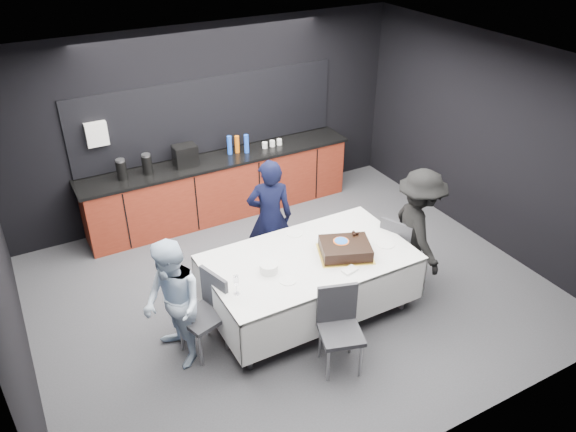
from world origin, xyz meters
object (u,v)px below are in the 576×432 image
object	(u,v)px
party_table	(309,267)
person_center	(270,217)
champagne_flute	(236,281)
person_left	(173,305)
chair_left	(207,308)
person_right	(418,231)
chair_right	(398,246)
cake_assembly	(345,249)
plate_stack	(269,268)
chair_near	(339,322)

from	to	relation	value
party_table	person_center	world-z (taller)	person_center
champagne_flute	person_left	xyz separation A→B (m)	(-0.62, 0.21, -0.21)
champagne_flute	person_center	world-z (taller)	person_center
party_table	person_left	bearing A→B (deg)	-179.88
chair_left	person_right	bearing A→B (deg)	-3.98
chair_left	person_center	distance (m)	1.59
person_left	party_table	bearing A→B (deg)	83.70
chair_right	person_left	distance (m)	2.88
champagne_flute	cake_assembly	bearing A→B (deg)	2.56
party_table	person_left	world-z (taller)	person_left
chair_left	chair_right	xyz separation A→B (m)	(2.51, -0.03, 0.00)
plate_stack	person_center	xyz separation A→B (m)	(0.53, 1.00, -0.04)
cake_assembly	person_left	size ratio (longest dim) A/B	0.50
champagne_flute	chair_right	size ratio (longest dim) A/B	0.24
cake_assembly	champagne_flute	bearing A→B (deg)	-177.44
party_table	champagne_flute	world-z (taller)	champagne_flute
chair_left	cake_assembly	bearing A→B (deg)	-5.57
plate_stack	person_right	size ratio (longest dim) A/B	0.13
chair_left	chair_right	distance (m)	2.51
chair_right	chair_near	world-z (taller)	same
cake_assembly	person_center	bearing A→B (deg)	108.71
person_right	party_table	bearing A→B (deg)	99.79
cake_assembly	plate_stack	distance (m)	0.91
cake_assembly	chair_near	xyz separation A→B (m)	(-0.52, -0.70, -0.32)
chair_near	person_center	size ratio (longest dim) A/B	0.59
chair_left	chair_near	size ratio (longest dim) A/B	1.00
chair_near	person_right	size ratio (longest dim) A/B	0.58
party_table	chair_left	size ratio (longest dim) A/B	2.51
party_table	person_center	distance (m)	0.98
champagne_flute	chair_left	world-z (taller)	champagne_flute
chair_near	person_right	bearing A→B (deg)	23.51
person_center	party_table	bearing A→B (deg)	110.32
person_right	champagne_flute	bearing A→B (deg)	107.76
plate_stack	champagne_flute	world-z (taller)	champagne_flute
party_table	chair_near	xyz separation A→B (m)	(-0.15, -0.85, -0.11)
chair_left	champagne_flute	bearing A→B (deg)	-40.87
cake_assembly	person_left	world-z (taller)	person_left
cake_assembly	chair_left	world-z (taller)	cake_assembly
party_table	chair_near	world-z (taller)	chair_near
chair_left	person_left	world-z (taller)	person_left
chair_near	person_right	world-z (taller)	person_right
chair_left	person_right	size ratio (longest dim) A/B	0.58
party_table	chair_near	bearing A→B (deg)	-99.70
plate_stack	person_right	world-z (taller)	person_right
person_center	person_right	bearing A→B (deg)	161.21
person_center	plate_stack	bearing A→B (deg)	82.58
cake_assembly	person_center	distance (m)	1.18
party_table	person_left	size ratio (longest dim) A/B	1.60
party_table	plate_stack	world-z (taller)	plate_stack
chair_right	person_center	bearing A→B (deg)	141.96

